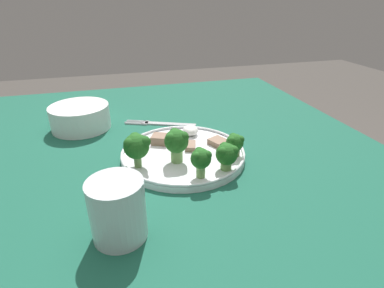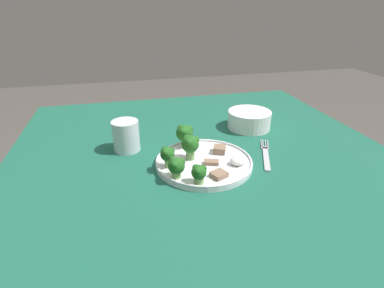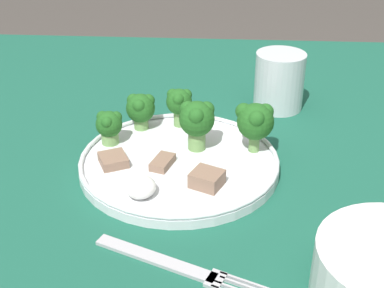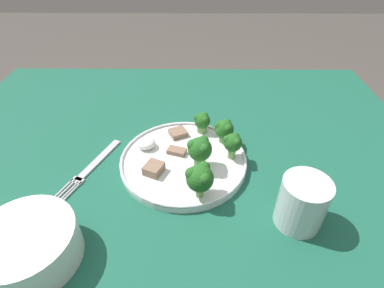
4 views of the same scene
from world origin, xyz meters
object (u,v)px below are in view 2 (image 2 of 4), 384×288
(drinking_glass, at_px, (126,137))
(dinner_plate, at_px, (204,162))
(fork, at_px, (266,154))
(cream_bowl, at_px, (249,120))

(drinking_glass, bearing_deg, dinner_plate, -35.71)
(dinner_plate, height_order, fork, dinner_plate)
(cream_bowl, distance_m, drinking_glass, 0.42)
(dinner_plate, relative_size, cream_bowl, 1.77)
(cream_bowl, xyz_separation_m, drinking_glass, (-0.42, -0.07, 0.01))
(fork, bearing_deg, drinking_glass, 161.65)
(fork, relative_size, cream_bowl, 1.24)
(fork, bearing_deg, cream_bowl, 80.85)
(dinner_plate, xyz_separation_m, cream_bowl, (0.22, 0.21, 0.02))
(cream_bowl, bearing_deg, drinking_glass, -170.14)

